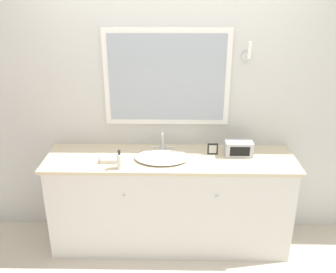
% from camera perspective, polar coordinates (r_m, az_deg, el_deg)
% --- Properties ---
extents(ground_plane, '(14.00, 14.00, 0.00)m').
position_cam_1_polar(ground_plane, '(3.51, 0.27, -18.85)').
color(ground_plane, beige).
extents(wall_back, '(8.00, 0.18, 2.55)m').
position_cam_1_polar(wall_back, '(3.42, 0.44, 4.89)').
color(wall_back, silver).
rests_on(wall_back, ground_plane).
extents(vanity_counter, '(2.19, 0.58, 0.90)m').
position_cam_1_polar(vanity_counter, '(3.49, 0.36, -9.85)').
color(vanity_counter, silver).
rests_on(vanity_counter, ground_plane).
extents(sink_basin, '(0.47, 0.38, 0.19)m').
position_cam_1_polar(sink_basin, '(3.25, -0.90, -3.08)').
color(sink_basin, silver).
rests_on(sink_basin, vanity_counter).
extents(soap_bottle, '(0.05, 0.05, 0.17)m').
position_cam_1_polar(soap_bottle, '(3.09, -7.37, -3.72)').
color(soap_bottle, white).
rests_on(soap_bottle, vanity_counter).
extents(appliance_box, '(0.24, 0.13, 0.13)m').
position_cam_1_polar(appliance_box, '(3.35, 10.73, -1.80)').
color(appliance_box, '#BCBCC1').
rests_on(appliance_box, vanity_counter).
extents(picture_frame, '(0.09, 0.01, 0.10)m').
position_cam_1_polar(picture_frame, '(3.34, 6.83, -1.89)').
color(picture_frame, black).
rests_on(picture_frame, vanity_counter).
extents(hand_towel_near_sink, '(0.15, 0.13, 0.04)m').
position_cam_1_polar(hand_towel_near_sink, '(3.25, -8.83, -3.40)').
color(hand_towel_near_sink, silver).
rests_on(hand_towel_near_sink, vanity_counter).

